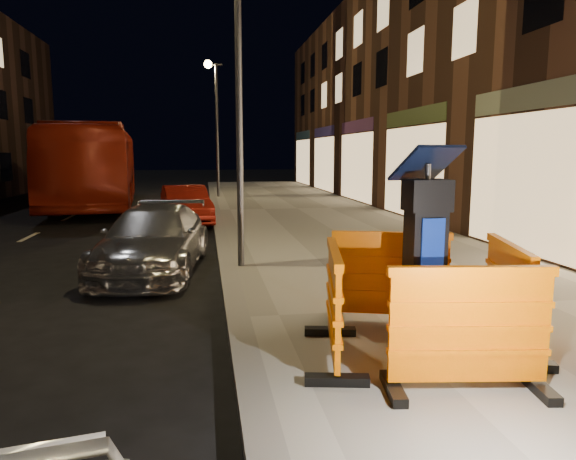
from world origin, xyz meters
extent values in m
plane|color=black|center=(0.00, 0.00, 0.00)|extent=(120.00, 120.00, 0.00)
cube|color=gray|center=(3.00, 0.00, 0.07)|extent=(6.00, 60.00, 0.15)
cube|color=slate|center=(0.00, 0.00, 0.07)|extent=(0.30, 60.00, 0.15)
cube|color=black|center=(1.82, -1.43, 1.16)|extent=(0.76, 0.76, 2.02)
cube|color=#FF7100|center=(1.82, -2.38, 0.71)|extent=(1.51, 0.79, 1.12)
cube|color=#FF7100|center=(1.82, -0.48, 0.71)|extent=(1.55, 0.97, 1.12)
cube|color=#FF7100|center=(0.87, -1.43, 0.71)|extent=(0.86, 1.53, 1.12)
cube|color=#FF7100|center=(2.77, -1.43, 0.71)|extent=(0.95, 1.55, 1.12)
imported|color=#ABABB0|center=(-1.35, 3.43, 0.00)|extent=(2.16, 4.34, 1.21)
imported|color=maroon|center=(-0.98, 9.98, 0.00)|extent=(1.82, 3.76, 1.19)
imported|color=maroon|center=(-4.76, 15.78, 0.00)|extent=(4.08, 12.13, 3.31)
cylinder|color=#3F3F44|center=(0.25, 3.00, 3.15)|extent=(0.12, 0.12, 6.00)
cylinder|color=#3F3F44|center=(0.25, 18.00, 3.15)|extent=(0.12, 0.12, 6.00)
camera|label=1|loc=(-0.39, -6.28, 2.22)|focal=32.00mm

